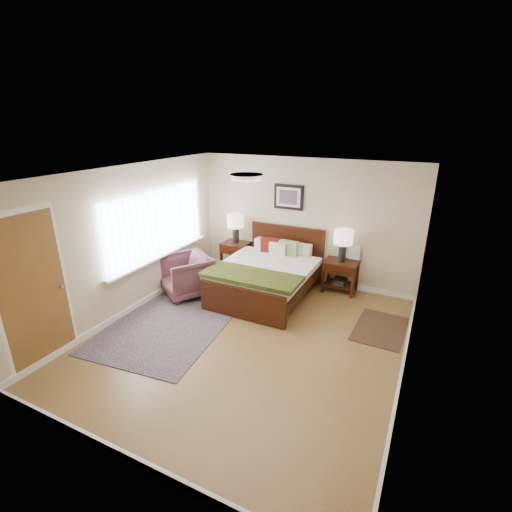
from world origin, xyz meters
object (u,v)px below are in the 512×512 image
object	(u,v)px
bed	(267,270)
nightstand_left	(236,248)
lamp_right	(343,240)
armchair	(186,276)
nightstand_right	(340,273)
lamp_left	(236,223)
rug_persian	(170,324)

from	to	relation	value
bed	nightstand_left	xyz separation A→B (m)	(-1.11, 0.76, 0.02)
lamp_right	nightstand_left	bearing A→B (deg)	-179.45
nightstand_left	armchair	xyz separation A→B (m)	(-0.29, -1.41, -0.15)
nightstand_right	lamp_left	bearing A→B (deg)	179.64
lamp_left	armchair	distance (m)	1.63
nightstand_left	lamp_right	bearing A→B (deg)	0.55
lamp_right	bed	bearing A→B (deg)	-146.77
lamp_left	lamp_right	world-z (taller)	lamp_left
bed	lamp_left	world-z (taller)	lamp_left
nightstand_left	rug_persian	world-z (taller)	nightstand_left
bed	nightstand_left	world-z (taller)	bed
lamp_left	nightstand_right	bearing A→B (deg)	-0.36
rug_persian	nightstand_left	bearing A→B (deg)	86.38
nightstand_right	lamp_right	world-z (taller)	lamp_right
nightstand_right	armchair	bearing A→B (deg)	-151.34
nightstand_right	rug_persian	bearing A→B (deg)	-131.78
nightstand_left	rug_persian	distance (m)	2.51
rug_persian	nightstand_right	bearing A→B (deg)	42.08
nightstand_right	rug_persian	xyz separation A→B (m)	(-2.20, -2.46, -0.38)
nightstand_left	rug_persian	xyz separation A→B (m)	(0.11, -2.45, -0.53)
bed	armchair	world-z (taller)	bed
bed	rug_persian	bearing A→B (deg)	-120.59
nightstand_right	rug_persian	world-z (taller)	nightstand_right
lamp_right	nightstand_right	bearing A→B (deg)	-90.00
bed	rug_persian	xyz separation A→B (m)	(-1.00, -1.69, -0.51)
nightstand_left	nightstand_right	bearing A→B (deg)	0.19
bed	lamp_right	xyz separation A→B (m)	(1.20, 0.79, 0.54)
lamp_right	lamp_left	bearing A→B (deg)	180.00
lamp_left	rug_persian	xyz separation A→B (m)	(0.11, -2.48, -1.09)
nightstand_right	lamp_left	size ratio (longest dim) A/B	1.03
nightstand_right	lamp_left	xyz separation A→B (m)	(-2.31, 0.01, 0.71)
lamp_right	rug_persian	xyz separation A→B (m)	(-2.20, -2.48, -1.05)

